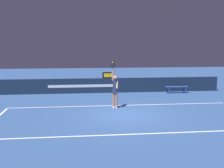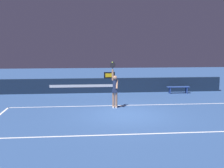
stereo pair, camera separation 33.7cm
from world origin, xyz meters
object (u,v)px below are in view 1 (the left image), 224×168
(tennis_player, at_px, (115,89))
(courtside_bench_near, at_px, (176,88))
(tennis_ball, at_px, (113,62))
(speed_display, at_px, (108,75))

(tennis_player, bearing_deg, courtside_bench_near, 40.85)
(tennis_ball, height_order, courtside_bench_near, tennis_ball)
(tennis_player, bearing_deg, speed_display, 88.11)
(speed_display, bearing_deg, courtside_bench_near, -9.36)
(speed_display, bearing_deg, tennis_player, -91.89)
(tennis_player, distance_m, tennis_ball, 1.47)
(speed_display, xyz_separation_m, courtside_bench_near, (4.81, -0.79, -0.89))
(tennis_player, height_order, tennis_ball, tennis_player)
(speed_display, bearing_deg, tennis_ball, -93.48)
(courtside_bench_near, bearing_deg, tennis_ball, -138.28)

